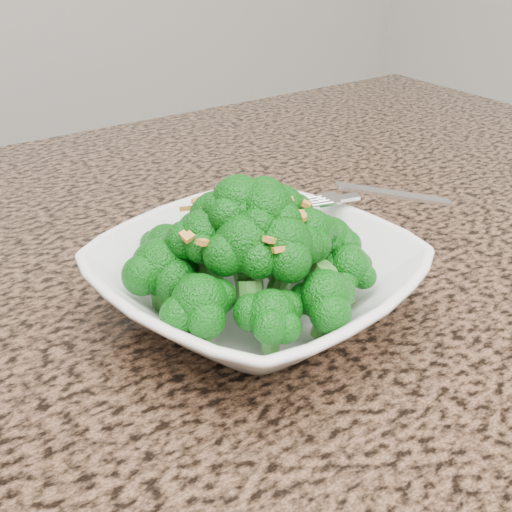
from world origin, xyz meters
TOP-DOWN VIEW (x-y plane):
  - granite_counter at (0.00, 0.30)m, footprint 1.64×1.04m
  - bowl at (0.16, 0.31)m, footprint 0.27×0.27m
  - broccoli_pile at (0.16, 0.31)m, footprint 0.20×0.20m
  - garlic_topping at (0.16, 0.31)m, footprint 0.12×0.12m
  - fork at (0.27, 0.34)m, footprint 0.17×0.10m

SIDE VIEW (x-z plane):
  - granite_counter at x=0.00m, z-range 0.87..0.90m
  - bowl at x=0.16m, z-range 0.90..0.96m
  - fork at x=0.27m, z-range 0.96..0.97m
  - broccoli_pile at x=0.16m, z-range 0.96..1.03m
  - garlic_topping at x=0.16m, z-range 1.03..1.04m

